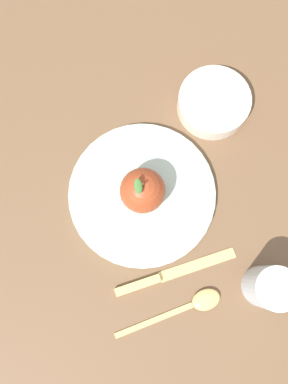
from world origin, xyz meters
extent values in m
plane|color=brown|center=(0.00, 0.00, 0.00)|extent=(2.40, 2.40, 0.00)
cylinder|color=#B2C6B2|center=(0.00, -0.01, 0.01)|extent=(0.26, 0.26, 0.02)
torus|color=#B2C6B2|center=(0.00, -0.01, 0.01)|extent=(0.26, 0.26, 0.01)
sphere|color=#9E3D1E|center=(0.00, -0.01, 0.05)|extent=(0.08, 0.08, 0.08)
cylinder|color=#4C3319|center=(0.00, -0.01, 0.10)|extent=(0.00, 0.00, 0.02)
ellipsoid|color=#386628|center=(0.01, -0.01, 0.10)|extent=(0.02, 0.03, 0.01)
cylinder|color=silver|center=(-0.18, -0.11, 0.02)|extent=(0.13, 0.13, 0.04)
torus|color=silver|center=(-0.18, -0.11, 0.03)|extent=(0.13, 0.13, 0.01)
cylinder|color=#B7AF9F|center=(-0.18, -0.11, 0.03)|extent=(0.10, 0.10, 0.01)
cylinder|color=silver|center=(-0.12, 0.21, 0.04)|extent=(0.07, 0.07, 0.08)
torus|color=silver|center=(-0.12, 0.21, 0.08)|extent=(0.07, 0.07, 0.01)
cylinder|color=#8B959D|center=(-0.12, 0.21, 0.08)|extent=(0.05, 0.05, 0.01)
cube|color=#D8B766|center=(-0.04, 0.14, 0.00)|extent=(0.14, 0.03, 0.00)
cube|color=#D8B766|center=(0.07, 0.13, 0.01)|extent=(0.08, 0.02, 0.01)
ellipsoid|color=#D8B766|center=(-0.03, 0.19, 0.01)|extent=(0.05, 0.04, 0.01)
cube|color=#D8B766|center=(0.07, 0.19, 0.00)|extent=(0.14, 0.01, 0.01)
camera|label=1|loc=(0.05, 0.11, 0.65)|focal=35.23mm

